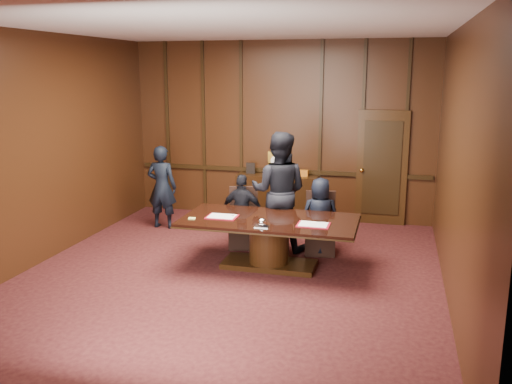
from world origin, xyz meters
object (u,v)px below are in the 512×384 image
sideboard (277,196)px  conference_table (269,235)px  signatory_left (242,211)px  witness_left (162,187)px  witness_right (279,191)px  signatory_right (320,216)px

sideboard → conference_table: size_ratio=0.61×
sideboard → signatory_left: 1.89m
witness_left → witness_right: (2.40, -0.68, 0.20)m
sideboard → witness_left: bearing=-150.5°
witness_right → conference_table: bearing=93.4°
signatory_left → witness_left: (-1.79, 0.76, 0.16)m
signatory_left → witness_right: witness_right is taller
witness_left → signatory_left: bearing=156.6°
signatory_left → witness_left: bearing=-24.1°
conference_table → signatory_left: 1.04m
sideboard → signatory_left: sideboard is taller
witness_left → witness_right: 2.50m
sideboard → witness_left: 2.28m
conference_table → sideboard: bearing=100.0°
sideboard → witness_left: witness_left is taller
signatory_left → witness_left: size_ratio=0.80×
signatory_left → signatory_right: (1.30, 0.00, 0.01)m
witness_right → signatory_left: bearing=8.5°
signatory_left → signatory_right: signatory_right is taller
signatory_right → witness_left: size_ratio=0.80×
signatory_left → signatory_right: bearing=179.0°
conference_table → signatory_right: bearing=50.9°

